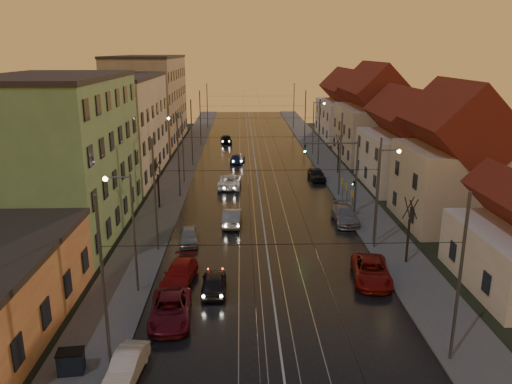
{
  "coord_description": "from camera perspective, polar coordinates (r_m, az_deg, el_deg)",
  "views": [
    {
      "loc": [
        -1.98,
        -27.83,
        15.32
      ],
      "look_at": [
        -0.59,
        17.89,
        2.24
      ],
      "focal_mm": 35.0,
      "sensor_mm": 36.0,
      "label": 1
    }
  ],
  "objects": [
    {
      "name": "apartment_left_3",
      "position": [
        87.62,
        -12.13,
        10.16
      ],
      "size": [
        10.0,
        24.0,
        14.0
      ],
      "primitive_type": "cube",
      "color": "#907C5D",
      "rests_on": "ground"
    },
    {
      "name": "catenary_pole_r_2",
      "position": [
        54.0,
        9.62,
        4.17
      ],
      "size": [
        0.16,
        0.16,
        9.0
      ],
      "primitive_type": "cylinder",
      "color": "#595B60",
      "rests_on": "ground"
    },
    {
      "name": "parked_left_3",
      "position": [
        41.4,
        -7.68,
        -4.96
      ],
      "size": [
        1.84,
        3.89,
        1.28
      ],
      "primitive_type": "imported",
      "rotation": [
        0.0,
        0.0,
        0.09
      ],
      "color": "#A6A5AB",
      "rests_on": "ground"
    },
    {
      "name": "sidewalk_right",
      "position": [
        70.55,
        8.09,
        3.32
      ],
      "size": [
        4.0,
        120.0,
        0.15
      ],
      "primitive_type": "cube",
      "color": "#4C4C4C",
      "rests_on": "ground"
    },
    {
      "name": "house_right_4",
      "position": [
        91.42,
        10.39,
        9.25
      ],
      "size": [
        9.18,
        16.32,
        10.0
      ],
      "color": "beige",
      "rests_on": "ground"
    },
    {
      "name": "apartment_left_1",
      "position": [
        45.48,
        -21.7,
        3.64
      ],
      "size": [
        10.0,
        18.0,
        13.0
      ],
      "primitive_type": "cube",
      "color": "#618F5B",
      "rests_on": "ground"
    },
    {
      "name": "parked_left_1",
      "position": [
        30.34,
        -9.77,
        -13.09
      ],
      "size": [
        2.65,
        5.21,
        1.41
      ],
      "primitive_type": "imported",
      "rotation": [
        0.0,
        0.0,
        0.06
      ],
      "color": "maroon",
      "rests_on": "ground"
    },
    {
      "name": "catenary_pole_l_3",
      "position": [
        68.02,
        -7.35,
        6.67
      ],
      "size": [
        0.16,
        0.16,
        9.0
      ],
      "primitive_type": "cylinder",
      "color": "#595B60",
      "rests_on": "ground"
    },
    {
      "name": "parked_right_0",
      "position": [
        35.45,
        13.03,
        -8.79
      ],
      "size": [
        3.08,
        5.52,
        1.46
      ],
      "primitive_type": "imported",
      "rotation": [
        0.0,
        0.0,
        -0.13
      ],
      "color": "maroon",
      "rests_on": "ground"
    },
    {
      "name": "driving_car_0",
      "position": [
        33.23,
        -4.83,
        -10.26
      ],
      "size": [
        1.62,
        3.96,
        1.35
      ],
      "primitive_type": "imported",
      "rotation": [
        0.0,
        0.0,
        3.15
      ],
      "color": "black",
      "rests_on": "ground"
    },
    {
      "name": "driving_car_4",
      "position": [
        85.28,
        -3.42,
        6.09
      ],
      "size": [
        2.16,
        4.56,
        1.51
      ],
      "primitive_type": "imported",
      "rotation": [
        0.0,
        0.0,
        3.23
      ],
      "color": "black",
      "rests_on": "ground"
    },
    {
      "name": "catenary_pole_l_4",
      "position": [
        82.81,
        -6.38,
        8.35
      ],
      "size": [
        0.16,
        0.16,
        9.0
      ],
      "primitive_type": "cylinder",
      "color": "#595B60",
      "rests_on": "ground"
    },
    {
      "name": "catenary_pole_l_0",
      "position": [
        25.25,
        -17.03,
        -10.17
      ],
      "size": [
        0.16,
        0.16,
        9.0
      ],
      "primitive_type": "cylinder",
      "color": "#595B60",
      "rests_on": "ground"
    },
    {
      "name": "street_lamp_2",
      "position": [
        59.2,
        -8.67,
        5.62
      ],
      "size": [
        1.75,
        0.32,
        8.0
      ],
      "color": "#595B60",
      "rests_on": "ground"
    },
    {
      "name": "driving_car_3",
      "position": [
        70.21,
        -2.15,
        3.87
      ],
      "size": [
        2.3,
        4.54,
        1.26
      ],
      "primitive_type": "imported",
      "rotation": [
        0.0,
        0.0,
        3.02
      ],
      "color": "#19264D",
      "rests_on": "ground"
    },
    {
      "name": "catenary_pole_r_5",
      "position": [
        100.97,
        4.34,
        9.76
      ],
      "size": [
        0.16,
        0.16,
        9.0
      ],
      "primitive_type": "cylinder",
      "color": "#595B60",
      "rests_on": "ground"
    },
    {
      "name": "parked_right_1",
      "position": [
        46.45,
        10.14,
        -2.6
      ],
      "size": [
        2.18,
        5.13,
        1.48
      ],
      "primitive_type": "imported",
      "rotation": [
        0.0,
        0.0,
        -0.02
      ],
      "color": "gray",
      "rests_on": "ground"
    },
    {
      "name": "driving_car_1",
      "position": [
        45.18,
        -2.74,
        -2.88
      ],
      "size": [
        1.81,
        4.62,
        1.5
      ],
      "primitive_type": "imported",
      "rotation": [
        0.0,
        0.0,
        3.09
      ],
      "color": "#949499",
      "rests_on": "ground"
    },
    {
      "name": "bare_tree_1",
      "position": [
        38.18,
        17.03,
        -4.42
      ],
      "size": [
        1.09,
        1.09,
        5.11
      ],
      "color": "black",
      "rests_on": "ground"
    },
    {
      "name": "tram_rail_1",
      "position": [
        69.54,
        -0.7,
        3.27
      ],
      "size": [
        0.06,
        120.0,
        0.03
      ],
      "primitive_type": "cube",
      "color": "gray",
      "rests_on": "road"
    },
    {
      "name": "traffic_light_mast",
      "position": [
        48.11,
        10.28,
        2.82
      ],
      "size": [
        5.3,
        0.32,
        7.2
      ],
      "color": "#595B60",
      "rests_on": "ground"
    },
    {
      "name": "tram_rail_0",
      "position": [
        69.53,
        -1.88,
        3.27
      ],
      "size": [
        0.06,
        120.0,
        0.03
      ],
      "primitive_type": "cube",
      "color": "gray",
      "rests_on": "road"
    },
    {
      "name": "bare_tree_0",
      "position": [
        50.2,
        -11.1,
        0.84
      ],
      "size": [
        1.09,
        1.09,
        5.11
      ],
      "color": "black",
      "rests_on": "ground"
    },
    {
      "name": "apartment_left_2",
      "position": [
        64.43,
        -15.78,
        7.04
      ],
      "size": [
        10.0,
        20.0,
        12.0
      ],
      "primitive_type": "cube",
      "color": "#B9A78F",
      "rests_on": "ground"
    },
    {
      "name": "parked_right_2",
      "position": [
        61.11,
        6.93,
        2.01
      ],
      "size": [
        2.01,
        4.33,
        1.44
      ],
      "primitive_type": "imported",
      "rotation": [
        0.0,
        0.0,
        0.08
      ],
      "color": "black",
      "rests_on": "ground"
    },
    {
      "name": "catenary_pole_l_2",
      "position": [
        53.36,
        -8.85,
        4.07
      ],
      "size": [
        0.16,
        0.16,
        9.0
      ],
      "primitive_type": "cylinder",
      "color": "#595B60",
      "rests_on": "ground"
    },
    {
      "name": "catenary_pole_r_4",
      "position": [
        83.22,
        5.64,
        8.41
      ],
      "size": [
        0.16,
        0.16,
        9.0
      ],
      "primitive_type": "cylinder",
      "color": "#595B60",
      "rests_on": "ground"
    },
    {
      "name": "driving_car_2",
      "position": [
        57.43,
        -3.03,
        1.25
      ],
      "size": [
        2.74,
        5.56,
        1.52
      ],
      "primitive_type": "imported",
      "rotation": [
        0.0,
        0.0,
        3.1
      ],
      "color": "white",
      "rests_on": "ground"
    },
    {
      "name": "street_lamp_3",
      "position": [
        75.39,
        6.79,
        7.89
      ],
      "size": [
        1.75,
        0.32,
        8.0
      ],
      "color": "#595B60",
      "rests_on": "ground"
    },
    {
      "name": "sidewalk_left",
      "position": [
        69.98,
        -8.29,
        3.21
      ],
      "size": [
        4.0,
        120.0,
        0.15
      ],
      "primitive_type": "cube",
      "color": "#4C4C4C",
      "rests_on": "ground"
    },
    {
      "name": "house_right_3",
      "position": [
        73.95,
        13.28,
        8.14
      ],
      "size": [
        9.18,
        14.28,
        11.5
      ],
      "color": "#C0AC94",
      "rests_on": "ground"
    },
    {
      "name": "catenary_pole_r_3",
      "position": [
        68.52,
        7.21,
        6.75
      ],
      "size": [
        0.16,
        0.16,
        9.0
      ],
      "primitive_type": "cylinder",
      "color": "#595B60",
      "rests_on": "ground"
    },
    {
      "name": "catenary_pole_l_5",
      "position": [
        100.63,
        -5.58,
        9.71
      ],
      "size": [
        0.16,
        0.16,
        9.0
      ],
      "primitive_type": "cylinder",
      "color": "#595B60",
      "rests_on": "ground"
    },
    {
      "name": "house_right_2",
      "position": [
        59.93,
        16.82,
        5.01
      ],
      "size": [
        9.18,
        12.24,
        9.2
      ],
      "color": "beige",
      "rests_on": "ground"
    },
    {
      "name": "tram_rail_2",
      "position": [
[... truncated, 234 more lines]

